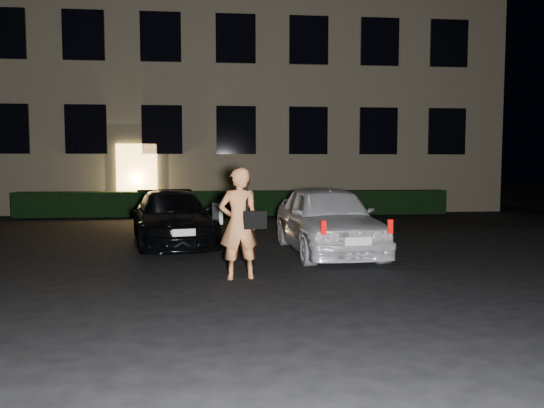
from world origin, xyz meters
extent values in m
plane|color=black|center=(0.00, 0.00, 0.00)|extent=(80.00, 80.00, 0.00)
cube|color=#726851|center=(0.00, 15.00, 6.00)|extent=(20.00, 8.00, 12.00)
cube|color=#E5AB57|center=(-3.50, 10.94, 1.25)|extent=(1.40, 0.10, 2.50)
cube|color=black|center=(-7.80, 10.94, 3.00)|extent=(1.40, 0.10, 1.70)
cube|color=black|center=(-5.20, 10.94, 3.00)|extent=(1.40, 0.10, 1.70)
cube|color=black|center=(-2.60, 10.94, 3.00)|extent=(1.40, 0.10, 1.70)
cube|color=black|center=(0.00, 10.94, 3.00)|extent=(1.40, 0.10, 1.70)
cube|color=black|center=(2.60, 10.94, 3.00)|extent=(1.40, 0.10, 1.70)
cube|color=black|center=(5.20, 10.94, 3.00)|extent=(1.40, 0.10, 1.70)
cube|color=black|center=(7.80, 10.94, 3.00)|extent=(1.40, 0.10, 1.70)
cube|color=black|center=(-7.80, 10.94, 6.20)|extent=(1.40, 0.10, 1.70)
cube|color=black|center=(-5.20, 10.94, 6.20)|extent=(1.40, 0.10, 1.70)
cube|color=black|center=(-2.60, 10.94, 6.20)|extent=(1.40, 0.10, 1.70)
cube|color=black|center=(0.00, 10.94, 6.20)|extent=(1.40, 0.10, 1.70)
cube|color=black|center=(2.60, 10.94, 6.20)|extent=(1.40, 0.10, 1.70)
cube|color=black|center=(5.20, 10.94, 6.20)|extent=(1.40, 0.10, 1.70)
cube|color=black|center=(7.80, 10.94, 6.20)|extent=(1.40, 0.10, 1.70)
cube|color=black|center=(0.00, 10.50, 0.42)|extent=(15.00, 0.70, 0.85)
imported|color=black|center=(-1.67, 4.00, 0.59)|extent=(2.40, 4.33, 1.19)
cube|color=white|center=(-0.65, 3.43, 0.73)|extent=(0.23, 0.85, 0.40)
cube|color=silver|center=(-1.28, 1.92, 0.52)|extent=(0.43, 0.12, 0.13)
imported|color=silver|center=(1.57, 2.44, 0.69)|extent=(1.87, 4.16, 1.39)
cube|color=red|center=(1.10, 0.46, 0.76)|extent=(0.09, 0.06, 0.23)
cube|color=red|center=(2.26, 0.53, 0.76)|extent=(0.09, 0.06, 0.23)
cube|color=silver|center=(1.68, 0.44, 0.53)|extent=(0.46, 0.07, 0.14)
imported|color=#DA834B|center=(-0.30, 0.17, 0.88)|extent=(0.71, 0.53, 1.75)
cube|color=black|center=(-0.06, 0.10, 0.94)|extent=(0.38, 0.22, 0.28)
cube|color=black|center=(-0.18, 0.11, 1.34)|extent=(0.05, 0.06, 0.54)
camera|label=1|loc=(-0.60, -8.09, 1.82)|focal=35.00mm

